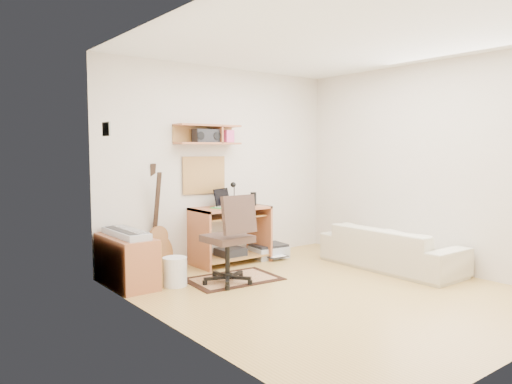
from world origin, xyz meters
TOP-DOWN VIEW (x-y plane):
  - floor at (0.00, 0.00)m, footprint 3.60×4.00m
  - ceiling at (0.00, 0.00)m, footprint 3.60×4.00m
  - back_wall at (0.00, 2.00)m, footprint 3.60×0.01m
  - left_wall at (-1.80, 0.00)m, footprint 0.01×4.00m
  - right_wall at (1.80, 0.00)m, footprint 0.01×4.00m
  - wall_shelf at (-0.30, 1.88)m, footprint 0.90×0.25m
  - cork_board at (-0.30, 1.98)m, footprint 0.64×0.03m
  - wall_photo at (-1.79, 1.50)m, footprint 0.02×0.20m
  - desk at (-0.06, 1.73)m, footprint 1.00×0.55m
  - laptop at (-0.09, 1.71)m, footprint 0.43×0.43m
  - speaker at (0.29, 1.68)m, footprint 0.08×0.08m
  - desk_lamp at (0.11, 1.87)m, footprint 0.11×0.11m
  - pencil_cup at (0.22, 1.83)m, footprint 0.07×0.07m
  - boombox at (-0.34, 1.87)m, footprint 0.34×0.15m
  - rug at (-0.51, 1.02)m, footprint 1.10×0.78m
  - task_chair at (-0.66, 0.92)m, footprint 0.54×0.54m
  - cabinet at (-1.58, 1.55)m, footprint 0.40×0.90m
  - music_keyboard at (-1.58, 1.55)m, footprint 0.25×0.80m
  - guitar at (-1.02, 1.86)m, footprint 0.38×0.26m
  - waste_basket at (-1.17, 1.20)m, footprint 0.32×0.32m
  - printer at (0.55, 1.67)m, footprint 0.51×0.42m
  - sofa at (1.38, 0.23)m, footprint 0.53×1.81m

SIDE VIEW (x-z plane):
  - floor at x=0.00m, z-range -0.01..0.00m
  - rug at x=-0.51m, z-range 0.00..0.01m
  - printer at x=0.55m, z-range 0.00..0.17m
  - waste_basket at x=-1.17m, z-range 0.00..0.32m
  - cabinet at x=-1.58m, z-range 0.00..0.55m
  - sofa at x=1.38m, z-range 0.00..0.71m
  - desk at x=-0.06m, z-range 0.00..0.75m
  - task_chair at x=-0.66m, z-range 0.00..1.03m
  - music_keyboard at x=-1.58m, z-range 0.55..0.62m
  - guitar at x=-1.02m, z-range 0.00..1.34m
  - pencil_cup at x=0.22m, z-range 0.75..0.85m
  - speaker at x=0.29m, z-range 0.75..0.93m
  - laptop at x=-0.09m, z-range 0.75..1.00m
  - desk_lamp at x=0.11m, z-range 0.75..1.07m
  - cork_board at x=-0.30m, z-range 0.92..1.42m
  - back_wall at x=0.00m, z-range 0.00..2.60m
  - left_wall at x=-1.80m, z-range 0.00..2.60m
  - right_wall at x=1.80m, z-range 0.00..2.60m
  - boombox at x=-0.34m, z-range 1.59..1.77m
  - wall_shelf at x=-0.30m, z-range 1.57..1.83m
  - wall_photo at x=-1.79m, z-range 1.65..1.79m
  - ceiling at x=0.00m, z-range 2.60..2.61m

